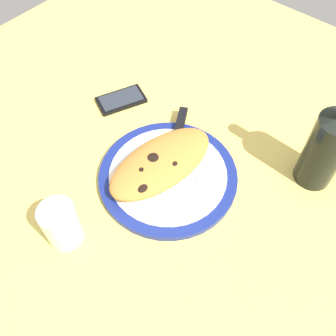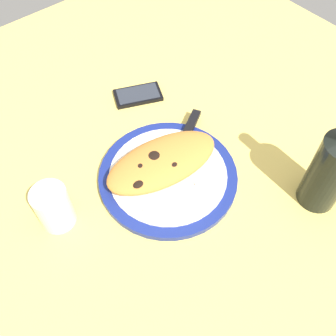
{
  "view_description": "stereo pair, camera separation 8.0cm",
  "coord_description": "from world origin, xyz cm",
  "px_view_note": "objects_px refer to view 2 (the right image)",
  "views": [
    {
      "loc": [
        -35.43,
        -29.96,
        68.98
      ],
      "look_at": [
        0.0,
        0.0,
        3.75
      ],
      "focal_mm": 40.59,
      "sensor_mm": 36.0,
      "label": 1
    },
    {
      "loc": [
        -29.76,
        -35.6,
        68.98
      ],
      "look_at": [
        0.0,
        0.0,
        3.75
      ],
      "focal_mm": 40.59,
      "sensor_mm": 36.0,
      "label": 2
    }
  ],
  "objects_px": {
    "knife": "(186,135)",
    "water_glass": "(55,209)",
    "calzone": "(161,162)",
    "smartphone": "(138,95)",
    "plate": "(168,176)",
    "wine_bottle": "(332,168)",
    "fork": "(186,192)"
  },
  "relations": [
    {
      "from": "water_glass",
      "to": "fork",
      "type": "bearing_deg",
      "value": -28.04
    },
    {
      "from": "water_glass",
      "to": "wine_bottle",
      "type": "bearing_deg",
      "value": -34.22
    },
    {
      "from": "calzone",
      "to": "water_glass",
      "type": "distance_m",
      "value": 0.24
    },
    {
      "from": "plate",
      "to": "calzone",
      "type": "relative_size",
      "value": 1.11
    },
    {
      "from": "calzone",
      "to": "fork",
      "type": "height_order",
      "value": "calzone"
    },
    {
      "from": "calzone",
      "to": "water_glass",
      "type": "relative_size",
      "value": 2.74
    },
    {
      "from": "plate",
      "to": "water_glass",
      "type": "relative_size",
      "value": 3.03
    },
    {
      "from": "plate",
      "to": "calzone",
      "type": "distance_m",
      "value": 0.04
    },
    {
      "from": "knife",
      "to": "water_glass",
      "type": "height_order",
      "value": "water_glass"
    },
    {
      "from": "plate",
      "to": "wine_bottle",
      "type": "xyz_separation_m",
      "value": [
        0.21,
        -0.24,
        0.1
      ]
    },
    {
      "from": "fork",
      "to": "water_glass",
      "type": "relative_size",
      "value": 1.65
    },
    {
      "from": "fork",
      "to": "wine_bottle",
      "type": "xyz_separation_m",
      "value": [
        0.21,
        -0.18,
        0.09
      ]
    },
    {
      "from": "knife",
      "to": "wine_bottle",
      "type": "xyz_separation_m",
      "value": [
        0.11,
        -0.29,
        0.08
      ]
    },
    {
      "from": "calzone",
      "to": "wine_bottle",
      "type": "distance_m",
      "value": 0.34
    },
    {
      "from": "calzone",
      "to": "knife",
      "type": "bearing_deg",
      "value": 18.32
    },
    {
      "from": "plate",
      "to": "fork",
      "type": "xyz_separation_m",
      "value": [
        -0.0,
        -0.06,
        0.01
      ]
    },
    {
      "from": "smartphone",
      "to": "calzone",
      "type": "bearing_deg",
      "value": -115.35
    },
    {
      "from": "smartphone",
      "to": "wine_bottle",
      "type": "height_order",
      "value": "wine_bottle"
    },
    {
      "from": "knife",
      "to": "smartphone",
      "type": "height_order",
      "value": "knife"
    },
    {
      "from": "smartphone",
      "to": "wine_bottle",
      "type": "xyz_separation_m",
      "value": [
        0.1,
        -0.48,
        0.1
      ]
    },
    {
      "from": "fork",
      "to": "smartphone",
      "type": "height_order",
      "value": "fork"
    },
    {
      "from": "calzone",
      "to": "plate",
      "type": "bearing_deg",
      "value": -80.89
    },
    {
      "from": "fork",
      "to": "water_glass",
      "type": "height_order",
      "value": "water_glass"
    },
    {
      "from": "knife",
      "to": "smartphone",
      "type": "distance_m",
      "value": 0.19
    },
    {
      "from": "fork",
      "to": "wine_bottle",
      "type": "distance_m",
      "value": 0.29
    },
    {
      "from": "wine_bottle",
      "to": "calzone",
      "type": "bearing_deg",
      "value": 129.41
    },
    {
      "from": "fork",
      "to": "wine_bottle",
      "type": "bearing_deg",
      "value": -40.15
    },
    {
      "from": "water_glass",
      "to": "wine_bottle",
      "type": "height_order",
      "value": "wine_bottle"
    },
    {
      "from": "calzone",
      "to": "fork",
      "type": "distance_m",
      "value": 0.08
    },
    {
      "from": "knife",
      "to": "calzone",
      "type": "bearing_deg",
      "value": -161.68
    },
    {
      "from": "plate",
      "to": "water_glass",
      "type": "bearing_deg",
      "value": 164.84
    },
    {
      "from": "calzone",
      "to": "smartphone",
      "type": "distance_m",
      "value": 0.25
    }
  ]
}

